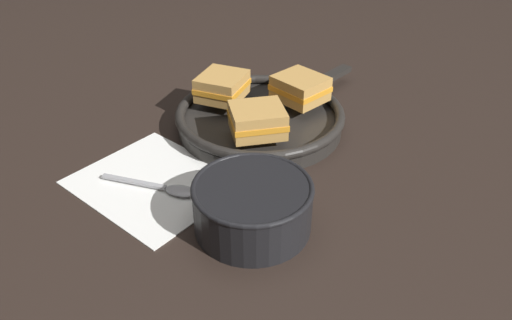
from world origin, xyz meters
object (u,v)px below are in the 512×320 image
Objects in this scene: sandwich_near_left at (222,86)px; sandwich_near_right at (257,120)px; skillet at (261,118)px; sandwich_far_left at (300,88)px; spoon at (168,188)px; soup_bowl at (253,204)px.

sandwich_near_right is (0.12, -0.08, 0.00)m from sandwich_near_left.
sandwich_near_left is (-0.09, 0.00, 0.04)m from skillet.
sandwich_near_left and sandwich_far_left have the same top height.
sandwich_far_left is (0.13, 0.07, 0.00)m from sandwich_near_left.
sandwich_near_left is 0.15m from sandwich_far_left.
sandwich_near_right is at bearing 56.50° from spoon.
sandwich_near_right reaches higher than skillet.
sandwich_near_right is 0.15m from sandwich_far_left.
spoon is 1.47× the size of sandwich_far_left.
sandwich_near_right and sandwich_far_left have the same top height.
sandwich_near_right reaches higher than spoon.
soup_bowl is 0.16m from spoon.
sandwich_near_left is at bearing -153.11° from sandwich_far_left.
sandwich_near_right is at bearing -64.00° from skillet.
skillet is 3.63× the size of sandwich_near_right.
sandwich_near_right is (0.04, -0.08, 0.04)m from skillet.
sandwich_far_left is (0.07, 0.32, 0.06)m from spoon.
sandwich_near_left is 0.15m from sandwich_near_right.
spoon is at bearing -76.24° from sandwich_near_left.
sandwich_far_left reaches higher than spoon.
sandwich_near_left is (-0.22, 0.25, 0.02)m from soup_bowl.
sandwich_near_left is 0.83× the size of sandwich_near_right.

